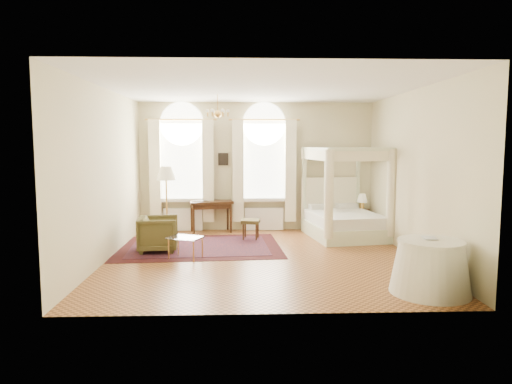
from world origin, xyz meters
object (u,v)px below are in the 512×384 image
at_px(canopy_bed, 344,217).
at_px(floor_lamp, 166,177).
at_px(writing_desk, 211,205).
at_px(side_table, 430,267).
at_px(nightstand, 361,220).
at_px(armchair, 158,234).
at_px(stool, 251,223).
at_px(coffee_table, 185,239).

distance_m(canopy_bed, floor_lamp, 4.34).
bearing_deg(canopy_bed, writing_desk, 166.45).
height_order(floor_lamp, side_table, floor_lamp).
distance_m(nightstand, armchair, 5.26).
bearing_deg(writing_desk, canopy_bed, -13.55).
distance_m(writing_desk, stool, 1.38).
xyz_separation_m(coffee_table, side_table, (3.92, -2.22, 0.01)).
xyz_separation_m(floor_lamp, side_table, (4.58, -4.15, -1.07)).
height_order(canopy_bed, side_table, canopy_bed).
xyz_separation_m(stool, armchair, (-1.96, -1.14, -0.02)).
distance_m(nightstand, stool, 3.02).
bearing_deg(writing_desk, nightstand, 0.00).
relative_size(canopy_bed, writing_desk, 1.91).
distance_m(writing_desk, armchair, 2.31).
xyz_separation_m(nightstand, coffee_table, (-4.20, -2.71, 0.11)).
relative_size(canopy_bed, floor_lamp, 1.29).
relative_size(canopy_bed, armchair, 2.73).
bearing_deg(coffee_table, canopy_bed, 28.33).
height_order(stool, side_table, side_table).
xyz_separation_m(canopy_bed, side_table, (0.35, -4.15, -0.09)).
height_order(canopy_bed, floor_lamp, canopy_bed).
height_order(writing_desk, side_table, side_table).
distance_m(nightstand, coffee_table, 4.99).
relative_size(armchair, coffee_table, 1.07).
bearing_deg(nightstand, coffee_table, -147.17).
bearing_deg(coffee_table, floor_lamp, 108.89).
height_order(canopy_bed, armchair, canopy_bed).
bearing_deg(canopy_bed, coffee_table, -151.67).
bearing_deg(nightstand, canopy_bed, -128.60).
relative_size(writing_desk, armchair, 1.43).
distance_m(stool, armchair, 2.27).
xyz_separation_m(nightstand, writing_desk, (-3.86, -0.00, 0.40)).
xyz_separation_m(canopy_bed, armchair, (-4.21, -1.28, -0.12)).
bearing_deg(side_table, canopy_bed, 94.76).
height_order(coffee_table, side_table, side_table).
height_order(nightstand, stool, nightstand).
distance_m(canopy_bed, writing_desk, 3.34).
height_order(writing_desk, armchair, writing_desk).
distance_m(canopy_bed, coffee_table, 4.06).
height_order(nightstand, armchair, armchair).
height_order(armchair, floor_lamp, floor_lamp).
bearing_deg(canopy_bed, nightstand, 51.40).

